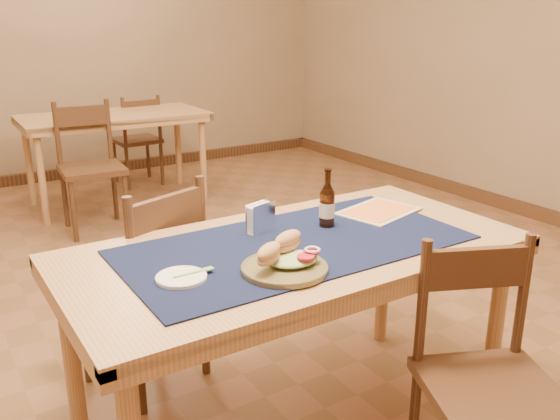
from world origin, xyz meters
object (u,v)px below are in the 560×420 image
sandwich_plate (285,261)px  chair_main_far (148,281)px  chair_main_near (487,378)px  beer_bottle (327,205)px  back_table (114,124)px  napkin_holder (261,218)px  main_table (295,267)px

sandwich_plate → chair_main_far: bearing=104.1°
chair_main_near → chair_main_far: bearing=118.7°
chair_main_far → beer_bottle: beer_bottle is taller
back_table → sandwich_plate: (-0.53, -3.40, 0.12)m
napkin_holder → chair_main_near: bearing=-65.9°
sandwich_plate → beer_bottle: size_ratio=1.23×
back_table → napkin_holder: napkin_holder is taller
main_table → back_table: 3.25m
chair_main_far → sandwich_plate: chair_main_far is taller
main_table → back_table: same height
back_table → chair_main_far: 2.76m
sandwich_plate → chair_main_near: bearing=-43.4°
chair_main_near → beer_bottle: (-0.11, 0.69, 0.39)m
chair_main_far → main_table: bearing=-59.5°
sandwich_plate → napkin_holder: (0.11, 0.34, 0.02)m
main_table → sandwich_plate: 0.26m
back_table → napkin_holder: size_ratio=11.30×
napkin_holder → beer_bottle: bearing=-19.2°
napkin_holder → back_table: bearing=82.3°
chair_main_far → beer_bottle: bearing=-42.3°
back_table → sandwich_plate: size_ratio=5.46×
main_table → napkin_holder: size_ratio=12.19×
chair_main_far → chair_main_near: (0.65, -1.18, -0.02)m
chair_main_near → back_table: bearing=89.0°
back_table → beer_bottle: beer_bottle is taller
back_table → napkin_holder: bearing=-97.7°
chair_main_far → sandwich_plate: size_ratio=3.32×
back_table → chair_main_near: chair_main_near is taller
back_table → sandwich_plate: bearing=-98.8°
back_table → napkin_holder: (-0.41, -3.06, 0.14)m
chair_main_near → sandwich_plate: bearing=136.6°
sandwich_plate → napkin_holder: 0.36m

